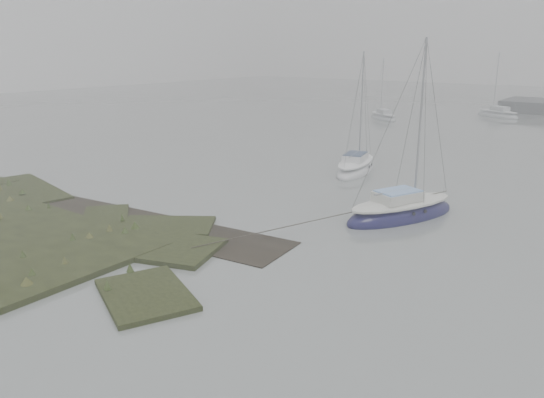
% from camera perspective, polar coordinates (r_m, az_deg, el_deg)
% --- Properties ---
extents(ground, '(160.00, 160.00, 0.00)m').
position_cam_1_polar(ground, '(43.02, 18.83, 4.95)').
color(ground, slate).
rests_on(ground, ground).
extents(sailboat_main, '(4.28, 6.46, 8.69)m').
position_cam_1_polar(sailboat_main, '(25.26, 13.68, -1.37)').
color(sailboat_main, '#12113C').
rests_on(sailboat_main, ground).
extents(sailboat_white, '(3.07, 5.93, 7.98)m').
position_cam_1_polar(sailboat_white, '(34.09, 8.99, 3.32)').
color(sailboat_white, silver).
rests_on(sailboat_white, ground).
extents(sailboat_far_a, '(4.92, 4.41, 7.05)m').
position_cam_1_polar(sailboat_far_a, '(60.24, 11.87, 8.61)').
color(sailboat_far_a, '#ADB1B7').
rests_on(sailboat_far_a, ground).
extents(sailboat_far_c, '(5.72, 4.06, 7.75)m').
position_cam_1_polar(sailboat_far_c, '(66.19, 23.10, 8.34)').
color(sailboat_far_c, '#B9BCC3').
rests_on(sailboat_far_c, ground).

